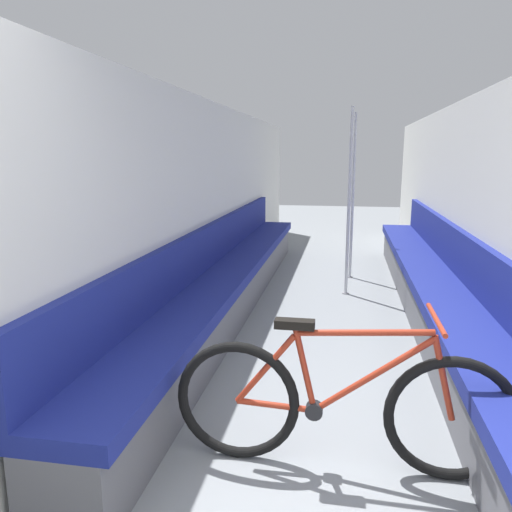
{
  "coord_description": "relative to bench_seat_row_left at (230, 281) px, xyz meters",
  "views": [
    {
      "loc": [
        0.13,
        -0.89,
        1.6
      ],
      "look_at": [
        -0.63,
        3.39,
        0.71
      ],
      "focal_mm": 35.0,
      "sensor_mm": 36.0,
      "label": 1
    }
  ],
  "objects": [
    {
      "name": "bench_seat_row_right",
      "position": [
        2.03,
        0.0,
        0.0
      ],
      "size": [
        0.5,
        6.58,
        0.9
      ],
      "color": "#5B5B60",
      "rests_on": "ground"
    },
    {
      "name": "bicycle",
      "position": [
        1.16,
        -2.54,
        0.04
      ],
      "size": [
        1.72,
        0.46,
        0.84
      ],
      "rotation": [
        0.0,
        0.0,
        -0.14
      ],
      "color": "black",
      "rests_on": "ground"
    },
    {
      "name": "wall_left",
      "position": [
        -0.27,
        -0.02,
        0.76
      ],
      "size": [
        0.1,
        11.19,
        2.13
      ],
      "primitive_type": "cube",
      "color": "silver",
      "rests_on": "ground"
    },
    {
      "name": "grab_pole_far",
      "position": [
        1.24,
        1.63,
        0.72
      ],
      "size": [
        0.08,
        0.08,
        2.11
      ],
      "color": "gray",
      "rests_on": "ground"
    },
    {
      "name": "bench_seat_row_left",
      "position": [
        0.0,
        0.0,
        0.0
      ],
      "size": [
        0.5,
        6.58,
        0.9
      ],
      "color": "#5B5B60",
      "rests_on": "ground"
    },
    {
      "name": "grab_pole_near",
      "position": [
        1.19,
        0.81,
        0.72
      ],
      "size": [
        0.08,
        0.08,
        2.11
      ],
      "color": "gray",
      "rests_on": "ground"
    },
    {
      "name": "wall_right",
      "position": [
        2.31,
        -0.02,
        0.76
      ],
      "size": [
        0.1,
        11.19,
        2.13
      ],
      "primitive_type": "cube",
      "color": "silver",
      "rests_on": "ground"
    }
  ]
}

